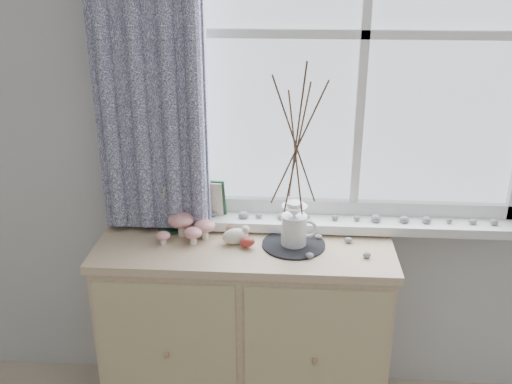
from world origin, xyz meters
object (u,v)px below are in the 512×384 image
sideboard (245,332)px  botanical_book (189,205)px  twig_pitcher (297,141)px  toadstool_cluster (188,225)px

sideboard → botanical_book: bearing=153.5°
twig_pitcher → toadstool_cluster: bearing=-174.1°
toadstool_cluster → botanical_book: bearing=94.7°
sideboard → toadstool_cluster: bearing=170.2°
botanical_book → twig_pitcher: 0.56m
botanical_book → sideboard: bearing=-51.2°
botanical_book → twig_pitcher: twig_pitcher is taller
botanical_book → toadstool_cluster: (0.01, -0.08, -0.05)m
sideboard → botanical_book: botanical_book is taller
toadstool_cluster → twig_pitcher: twig_pitcher is taller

